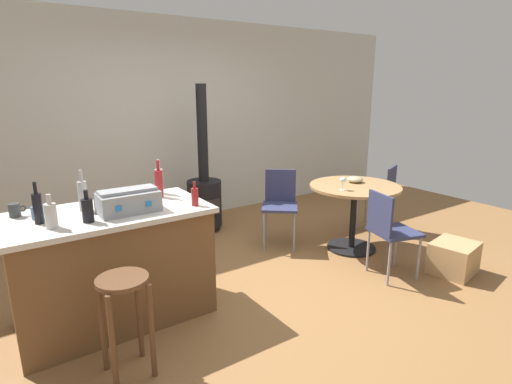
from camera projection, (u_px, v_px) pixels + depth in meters
ground_plane at (271, 282)px, 3.92m from camera, size 8.80×8.80×0.00m
back_wall at (168, 123)px, 5.46m from camera, size 8.00×0.10×2.70m
kitchen_island at (113, 266)px, 3.21m from camera, size 1.49×0.80×0.91m
wooden_stool at (125, 306)px, 2.57m from camera, size 0.32×0.32×0.69m
dining_table at (354, 201)px, 4.59m from camera, size 1.01×1.01×0.76m
folding_chair_near at (381, 192)px, 5.26m from camera, size 0.52×0.52×0.85m
folding_chair_far at (280, 201)px, 4.74m from camera, size 0.56×0.56×0.88m
folding_chair_left at (389, 228)px, 3.91m from camera, size 0.49×0.49×0.86m
wood_stove at (204, 195)px, 5.24m from camera, size 0.44×0.45×1.86m
toolbox at (128, 201)px, 3.06m from camera, size 0.44×0.27×0.18m
bottle_0 at (88, 210)px, 2.83m from camera, size 0.08×0.08×0.23m
bottle_1 at (83, 195)px, 3.08m from camera, size 0.07×0.07×0.32m
bottle_2 at (159, 183)px, 3.46m from camera, size 0.07×0.07×0.32m
bottle_3 at (51, 215)px, 2.71m from camera, size 0.08×0.08×0.23m
bottle_4 at (195, 196)px, 3.22m from camera, size 0.06×0.06×0.20m
bottle_5 at (159, 180)px, 3.58m from camera, size 0.07×0.07×0.30m
bottle_6 at (38, 208)px, 2.79m from camera, size 0.06×0.06×0.30m
cup_0 at (37, 213)px, 2.91m from camera, size 0.11×0.08×0.09m
cup_1 at (15, 210)px, 2.95m from camera, size 0.12×0.08×0.10m
wine_glass at (343, 180)px, 4.31m from camera, size 0.07×0.07×0.14m
serving_bowl at (355, 179)px, 4.67m from camera, size 0.18×0.18×0.07m
cardboard_box at (454, 258)px, 4.09m from camera, size 0.50×0.45×0.32m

